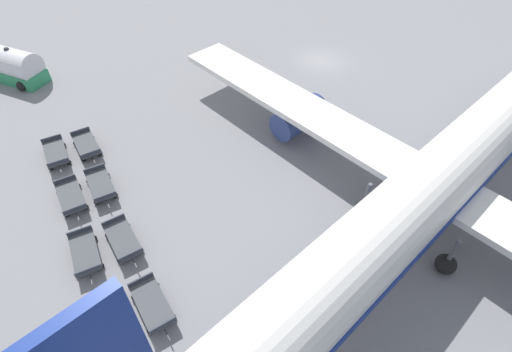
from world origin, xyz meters
The scene contains 12 objects.
ground_plane centered at (0.00, 0.00, 0.00)m, with size 500.00×500.00×0.00m, color gray.
airplane centered at (17.74, -7.34, 3.46)m, with size 43.37×46.60×13.13m.
fuel_tanker_primary centered at (-14.58, -24.70, 1.38)m, with size 8.16×5.99×3.20m.
baggage_dolly_row_near_col_a centered at (-1.24, -24.85, 0.47)m, with size 3.78×1.84×0.92m.
baggage_dolly_row_near_col_b centered at (3.56, -25.39, 0.47)m, with size 3.77×1.78×0.92m.
baggage_dolly_row_near_col_c centered at (8.25, -26.17, 0.47)m, with size 3.78×1.92×0.92m.
baggage_dolly_row_near_col_d centered at (13.06, -26.82, 0.47)m, with size 3.78×1.91×0.92m.
baggage_dolly_row_mid_a_col_a centered at (-0.80, -22.79, 0.47)m, with size 3.76×1.72×0.92m.
baggage_dolly_row_mid_a_col_b centered at (3.70, -23.48, 0.47)m, with size 3.77×1.82×0.92m.
baggage_dolly_row_mid_a_col_c centered at (8.68, -24.10, 0.47)m, with size 3.75×1.68×0.92m.
baggage_dolly_row_mid_a_col_d centered at (13.34, -24.54, 0.47)m, with size 3.75×1.69×0.92m.
stand_guidance_stripe centered at (17.43, -17.36, 0.00)m, with size 3.48×28.13×0.01m.
Camera 1 is at (24.23, -26.09, 19.43)m, focal length 28.00 mm.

